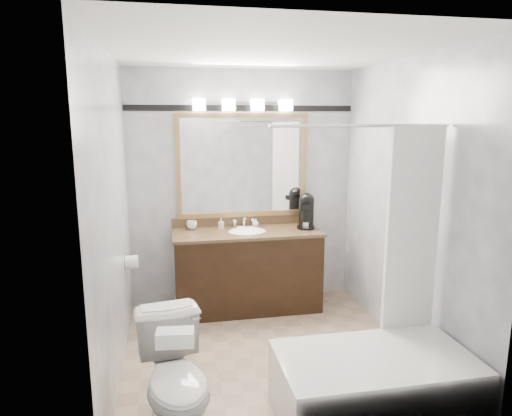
% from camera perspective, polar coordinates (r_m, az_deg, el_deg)
% --- Properties ---
extents(room, '(2.42, 2.62, 2.52)m').
position_cam_1_polar(room, '(3.66, 1.58, -0.66)').
color(room, '#9D836A').
rests_on(room, ground).
extents(vanity, '(1.53, 0.58, 0.97)m').
position_cam_1_polar(vanity, '(4.84, -1.11, -7.59)').
color(vanity, black).
rests_on(vanity, ground).
extents(mirror, '(1.40, 0.04, 1.10)m').
position_cam_1_polar(mirror, '(4.87, -1.69, 5.29)').
color(mirror, '#AF844F').
rests_on(mirror, room).
extents(vanity_light_bar, '(1.02, 0.14, 0.12)m').
position_cam_1_polar(vanity_light_bar, '(4.79, -1.63, 12.78)').
color(vanity_light_bar, silver).
rests_on(vanity_light_bar, room).
extents(accent_stripe, '(2.40, 0.01, 0.06)m').
position_cam_1_polar(accent_stripe, '(4.85, -1.76, 12.37)').
color(accent_stripe, black).
rests_on(accent_stripe, room).
extents(bathtub, '(1.30, 0.75, 1.96)m').
position_cam_1_polar(bathtub, '(3.39, 14.80, -19.73)').
color(bathtub, white).
rests_on(bathtub, ground).
extents(tp_roll, '(0.11, 0.12, 0.12)m').
position_cam_1_polar(tp_roll, '(4.37, -15.27, -6.51)').
color(tp_roll, white).
rests_on(tp_roll, room).
extents(toilet, '(0.54, 0.81, 0.77)m').
position_cam_1_polar(toilet, '(3.10, -9.89, -20.50)').
color(toilet, white).
rests_on(toilet, ground).
extents(tissue_box, '(0.22, 0.13, 0.08)m').
position_cam_1_polar(tissue_box, '(2.66, -10.08, -15.66)').
color(tissue_box, white).
rests_on(tissue_box, toilet).
extents(coffee_maker, '(0.20, 0.24, 0.37)m').
position_cam_1_polar(coffee_maker, '(4.88, 6.32, -0.21)').
color(coffee_maker, black).
rests_on(coffee_maker, vanity).
extents(cup_left, '(0.13, 0.13, 0.09)m').
position_cam_1_polar(cup_left, '(4.85, -8.03, -2.11)').
color(cup_left, white).
rests_on(cup_left, vanity).
extents(soap_bottle_a, '(0.07, 0.07, 0.11)m').
position_cam_1_polar(soap_bottle_a, '(4.83, -4.38, -1.95)').
color(soap_bottle_a, white).
rests_on(soap_bottle_a, vanity).
extents(soap_bottle_b, '(0.09, 0.09, 0.08)m').
position_cam_1_polar(soap_bottle_b, '(4.91, -0.03, -1.86)').
color(soap_bottle_b, white).
rests_on(soap_bottle_b, vanity).
extents(soap_bar, '(0.07, 0.04, 0.02)m').
position_cam_1_polar(soap_bar, '(4.82, -1.98, -2.47)').
color(soap_bar, beige).
rests_on(soap_bar, vanity).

